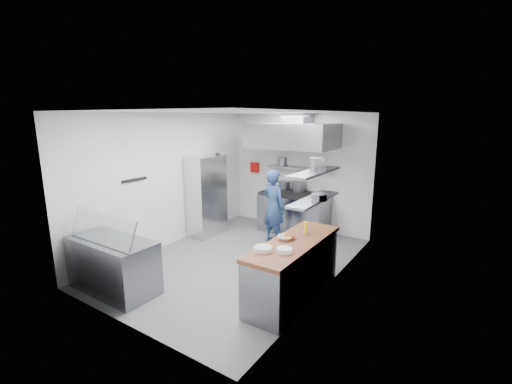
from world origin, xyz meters
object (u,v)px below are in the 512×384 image
Objects in this scene: wire_rack at (207,196)px; display_case at (113,265)px; chef at (274,207)px; gas_range at (294,214)px.

display_case is (0.53, -2.85, -0.50)m from wire_rack.
chef is 1.08× the size of display_case.
chef is 3.41m from display_case.
gas_range is 0.98× the size of chef.
gas_range is at bearing 74.98° from display_case.
chef is 1.63m from wire_rack.
chef reaches higher than display_case.
wire_rack reaches higher than chef.
chef is (-0.05, -0.88, 0.36)m from gas_range.
display_case is (-1.10, -4.10, -0.03)m from gas_range.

